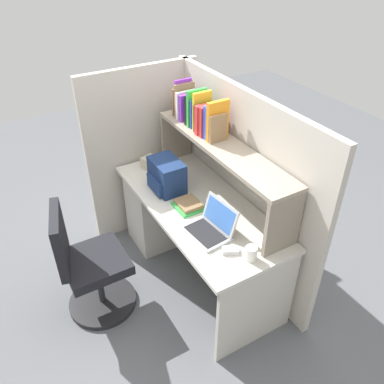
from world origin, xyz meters
name	(u,v)px	position (x,y,z in m)	size (l,w,h in m)	color
ground_plane	(197,271)	(0.00, 0.00, 0.00)	(8.00, 8.00, 0.00)	#595B60
desk	(175,210)	(-0.39, 0.00, 0.40)	(1.60, 0.70, 0.73)	beige
cubicle_partition_rear	(239,184)	(0.00, 0.38, 0.78)	(1.84, 0.05, 1.55)	#BCB5A8
cubicle_partition_left	(144,152)	(-0.85, -0.05, 0.78)	(0.05, 1.06, 1.55)	#BCB5A8
overhead_hutch	(222,156)	(0.00, 0.20, 1.08)	(1.44, 0.28, 0.45)	gray
reference_books_on_shelf	(200,112)	(-0.31, 0.20, 1.30)	(0.59, 0.19, 0.30)	olive
laptop	(211,227)	(0.34, -0.09, 0.78)	(0.34, 0.29, 0.22)	#B7BABF
backpack	(166,176)	(-0.29, -0.11, 0.85)	(0.30, 0.23, 0.25)	navy
computer_mouse	(230,250)	(0.56, -0.09, 0.75)	(0.06, 0.10, 0.03)	silver
paper_cup	(251,253)	(0.68, -0.02, 0.78)	(0.08, 0.08, 0.10)	white
tissue_box	(154,165)	(-0.59, -0.08, 0.78)	(0.22, 0.12, 0.10)	#BFB299
desk_book_stack	(189,205)	(0.01, -0.08, 0.75)	(0.20, 0.20, 0.05)	green
office_chair	(89,269)	(-0.09, -0.87, 0.39)	(0.52, 0.53, 0.93)	black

